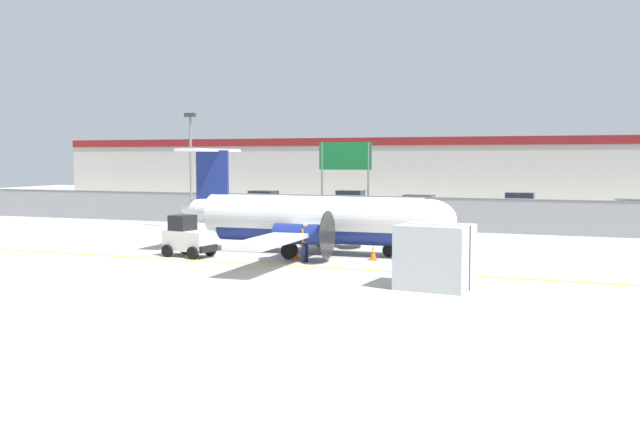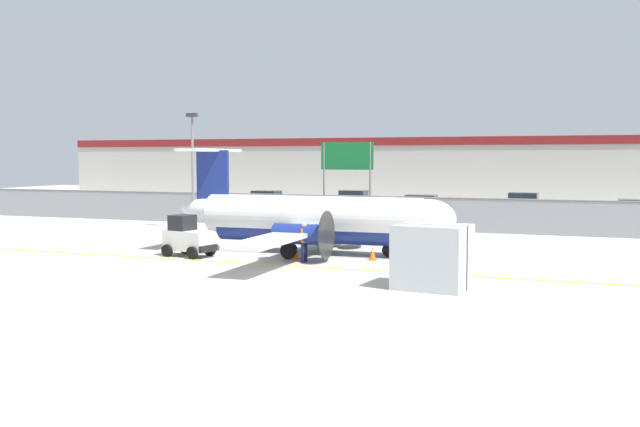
% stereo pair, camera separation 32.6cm
% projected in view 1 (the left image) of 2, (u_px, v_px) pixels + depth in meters
% --- Properties ---
extents(ground_plane, '(140.00, 140.00, 0.01)m').
position_uv_depth(ground_plane, '(303.00, 267.00, 29.36)').
color(ground_plane, '#ADA89E').
extents(perimeter_fence, '(98.00, 0.10, 2.10)m').
position_uv_depth(perimeter_fence, '(397.00, 212.00, 44.26)').
color(perimeter_fence, gray).
rests_on(perimeter_fence, ground).
extents(parking_lot_strip, '(98.00, 17.00, 0.12)m').
position_uv_depth(parking_lot_strip, '(432.00, 215.00, 55.12)').
color(parking_lot_strip, '#38383A').
rests_on(parking_lot_strip, ground).
extents(background_building, '(91.00, 8.10, 6.50)m').
position_uv_depth(background_building, '(468.00, 170.00, 72.18)').
color(background_building, beige).
rests_on(background_building, ground).
extents(commuter_airplane, '(13.72, 16.02, 4.92)m').
position_uv_depth(commuter_airplane, '(318.00, 219.00, 33.31)').
color(commuter_airplane, white).
rests_on(commuter_airplane, ground).
extents(baggage_tug, '(2.49, 1.74, 1.88)m').
position_uv_depth(baggage_tug, '(188.00, 238.00, 32.34)').
color(baggage_tug, silver).
rests_on(baggage_tug, ground).
extents(ground_crew_worker, '(0.39, 0.55, 1.70)m').
position_uv_depth(ground_crew_worker, '(305.00, 240.00, 30.60)').
color(ground_crew_worker, '#191E4C').
rests_on(ground_crew_worker, ground).
extents(cargo_container, '(2.60, 2.25, 2.20)m').
position_uv_depth(cargo_container, '(435.00, 256.00, 24.46)').
color(cargo_container, '#B7BCC1').
rests_on(cargo_container, ground).
extents(traffic_cone_near_left, '(0.36, 0.36, 0.64)m').
position_uv_depth(traffic_cone_near_left, '(373.00, 253.00, 31.26)').
color(traffic_cone_near_left, orange).
rests_on(traffic_cone_near_left, ground).
extents(traffic_cone_near_right, '(0.36, 0.36, 0.64)m').
position_uv_depth(traffic_cone_near_right, '(296.00, 252.00, 31.44)').
color(traffic_cone_near_right, orange).
rests_on(traffic_cone_near_right, ground).
extents(parked_car_0, '(4.26, 2.12, 1.58)m').
position_uv_depth(parked_car_0, '(262.00, 200.00, 60.32)').
color(parked_car_0, '#19662D').
rests_on(parked_car_0, parking_lot_strip).
extents(parked_car_1, '(4.22, 2.04, 1.58)m').
position_uv_depth(parked_car_1, '(352.00, 200.00, 60.83)').
color(parked_car_1, slate).
rests_on(parked_car_1, parking_lot_strip).
extents(parked_car_2, '(4.21, 2.02, 1.58)m').
position_uv_depth(parked_car_2, '(420.00, 206.00, 53.41)').
color(parked_car_2, '#B28C19').
rests_on(parked_car_2, parking_lot_strip).
extents(parked_car_3, '(4.24, 2.08, 1.58)m').
position_uv_depth(parked_car_3, '(521.00, 203.00, 57.00)').
color(parked_car_3, navy).
rests_on(parked_car_3, parking_lot_strip).
extents(parked_car_4, '(4.26, 2.12, 1.58)m').
position_uv_depth(parked_car_4, '(631.00, 211.00, 47.89)').
color(parked_car_4, red).
rests_on(parked_car_4, parking_lot_strip).
extents(apron_light_pole, '(0.70, 0.30, 7.27)m').
position_uv_depth(apron_light_pole, '(191.00, 161.00, 44.67)').
color(apron_light_pole, slate).
rests_on(apron_light_pole, ground).
extents(highway_sign, '(3.60, 0.14, 5.50)m').
position_uv_depth(highway_sign, '(345.00, 163.00, 46.81)').
color(highway_sign, slate).
rests_on(highway_sign, ground).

